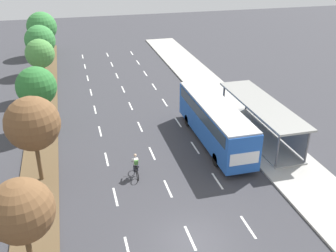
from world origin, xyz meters
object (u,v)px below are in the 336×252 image
object	(u,v)px
bus_shelter	(264,116)
median_tree_second	(32,124)
median_tree_fourth	(40,54)
median_tree_third	(36,87)
median_tree_farthest	(42,27)
median_tree_fifth	(40,40)
median_tree_nearest	(21,211)
bus	(215,119)
cyclist	(136,166)

from	to	relation	value
bus_shelter	median_tree_second	bearing A→B (deg)	-172.89
median_tree_second	median_tree_fourth	size ratio (longest dim) A/B	1.02
median_tree_third	median_tree_farthest	world-z (taller)	median_tree_farthest
median_tree_second	median_tree_farthest	xyz separation A→B (m)	(-0.43, 32.86, -0.36)
median_tree_fifth	median_tree_farthest	size ratio (longest dim) A/B	0.96
median_tree_second	median_tree_third	size ratio (longest dim) A/B	1.09
median_tree_third	bus_shelter	bearing A→B (deg)	-18.67
median_tree_second	median_tree_fifth	distance (m)	24.65
median_tree_nearest	median_tree_farthest	bearing A→B (deg)	90.35
median_tree_fifth	median_tree_farthest	xyz separation A→B (m)	(-0.04, 8.22, -0.02)
bus_shelter	bus	distance (m)	4.28
median_tree_fourth	median_tree_farthest	size ratio (longest dim) A/B	1.00
median_tree_third	median_tree_second	bearing A→B (deg)	-88.93
median_tree_nearest	bus	bearing A→B (deg)	37.61
bus	median_tree_nearest	distance (m)	17.17
median_tree_second	median_tree_third	distance (m)	8.23
bus	median_tree_farthest	size ratio (longest dim) A/B	1.92
bus_shelter	median_tree_fifth	size ratio (longest dim) A/B	1.92
cyclist	median_tree_farthest	xyz separation A→B (m)	(-6.79, 33.98, 3.17)
bus_shelter	median_tree_third	distance (m)	18.90
median_tree_farthest	bus_shelter	bearing A→B (deg)	-59.49
median_tree_nearest	median_tree_third	bearing A→B (deg)	89.91
median_tree_third	median_tree_farthest	distance (m)	24.65
bus	median_tree_second	xyz separation A→B (m)	(-13.36, -2.22, 2.25)
median_tree_fifth	median_tree_farthest	bearing A→B (deg)	90.29
bus	median_tree_farthest	xyz separation A→B (m)	(-13.79, 30.64, 1.89)
median_tree_nearest	median_tree_fourth	size ratio (longest dim) A/B	0.88
cyclist	median_tree_second	bearing A→B (deg)	170.01
bus_shelter	median_tree_nearest	xyz separation A→B (m)	(-17.82, -10.42, 1.84)
median_tree_second	median_tree_farthest	size ratio (longest dim) A/B	1.02
cyclist	median_tree_fourth	bearing A→B (deg)	110.09
median_tree_nearest	median_tree_fifth	distance (m)	32.86
cyclist	median_tree_third	distance (m)	11.81
median_tree_fourth	median_tree_farthest	world-z (taller)	median_tree_farthest
bus_shelter	median_tree_second	xyz separation A→B (m)	(-17.64, -2.20, 2.45)
bus_shelter	median_tree_farthest	distance (m)	35.65
bus	median_tree_farthest	distance (m)	33.66
median_tree_fifth	median_tree_second	bearing A→B (deg)	-89.10
bus	median_tree_second	distance (m)	13.73
cyclist	median_tree_third	bearing A→B (deg)	124.91
cyclist	median_tree_second	distance (m)	7.36
cyclist	median_tree_third	world-z (taller)	median_tree_third
bus_shelter	bus	size ratio (longest dim) A/B	0.96
cyclist	median_tree_fourth	xyz separation A→B (m)	(-6.42, 17.55, 3.71)
median_tree_second	median_tree_third	xyz separation A→B (m)	(-0.15, 8.22, -0.40)
bus_shelter	median_tree_nearest	bearing A→B (deg)	-149.69
median_tree_fifth	bus	bearing A→B (deg)	-58.49
median_tree_second	median_tree_third	bearing A→B (deg)	91.07
bus_shelter	median_tree_farthest	size ratio (longest dim) A/B	1.85
cyclist	median_tree_fourth	size ratio (longest dim) A/B	0.31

